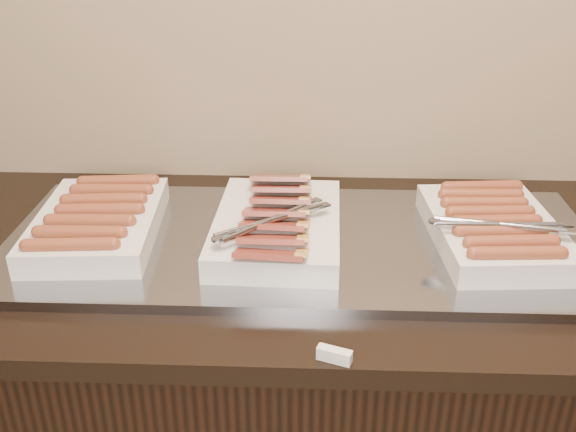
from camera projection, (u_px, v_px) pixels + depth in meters
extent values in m
cube|color=black|center=(288.00, 419.00, 1.53)|extent=(2.00, 0.70, 0.86)
cube|color=black|center=(288.00, 255.00, 1.33)|extent=(2.06, 0.76, 0.04)
cube|color=gray|center=(301.00, 242.00, 1.31)|extent=(1.20, 0.50, 0.02)
cube|color=silver|center=(98.00, 224.00, 1.31)|extent=(0.26, 0.37, 0.05)
cylinder|color=brown|center=(70.00, 245.00, 1.17)|extent=(0.16, 0.04, 0.03)
cylinder|color=brown|center=(80.00, 232.00, 1.21)|extent=(0.16, 0.03, 0.03)
cylinder|color=brown|center=(90.00, 220.00, 1.25)|extent=(0.16, 0.03, 0.03)
cylinder|color=brown|center=(100.00, 210.00, 1.30)|extent=(0.16, 0.04, 0.03)
cylinder|color=brown|center=(104.00, 199.00, 1.34)|extent=(0.16, 0.04, 0.03)
cylinder|color=brown|center=(111.00, 190.00, 1.39)|extent=(0.16, 0.03, 0.03)
cylinder|color=brown|center=(118.00, 181.00, 1.43)|extent=(0.16, 0.04, 0.03)
cube|color=silver|center=(277.00, 227.00, 1.30)|extent=(0.26, 0.38, 0.05)
cube|color=#9D4132|center=(270.00, 253.00, 1.15)|extent=(0.13, 0.10, 0.04)
cube|color=#9D4132|center=(272.00, 238.00, 1.20)|extent=(0.13, 0.09, 0.04)
cube|color=#9D4132|center=(274.00, 225.00, 1.24)|extent=(0.13, 0.10, 0.04)
cube|color=#9D4132|center=(275.00, 212.00, 1.28)|extent=(0.12, 0.09, 0.04)
cube|color=#9D4132|center=(281.00, 200.00, 1.33)|extent=(0.13, 0.09, 0.04)
cube|color=#9D4132|center=(282.00, 189.00, 1.37)|extent=(0.13, 0.09, 0.04)
cube|color=#9D4132|center=(279.00, 178.00, 1.42)|extent=(0.13, 0.09, 0.04)
cube|color=silver|center=(493.00, 231.00, 1.28)|extent=(0.26, 0.37, 0.05)
cylinder|color=brown|center=(517.00, 253.00, 1.14)|extent=(0.16, 0.03, 0.03)
cylinder|color=brown|center=(512.00, 242.00, 1.18)|extent=(0.16, 0.04, 0.03)
cylinder|color=brown|center=(500.00, 231.00, 1.21)|extent=(0.16, 0.03, 0.03)
cylinder|color=brown|center=(496.00, 221.00, 1.25)|extent=(0.16, 0.04, 0.03)
cylinder|color=brown|center=(490.00, 212.00, 1.29)|extent=(0.16, 0.03, 0.03)
cylinder|color=brown|center=(484.00, 203.00, 1.33)|extent=(0.16, 0.03, 0.03)
cylinder|color=brown|center=(481.00, 195.00, 1.36)|extent=(0.16, 0.03, 0.03)
cylinder|color=brown|center=(482.00, 187.00, 1.40)|extent=(0.16, 0.04, 0.03)
cube|color=silver|center=(334.00, 355.00, 0.99)|extent=(0.06, 0.03, 0.02)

